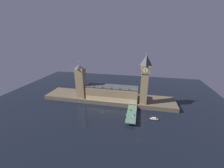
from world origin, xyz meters
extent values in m
plane|color=black|center=(0.00, 0.00, 0.00)|extent=(400.00, 400.00, 0.00)
cube|color=brown|center=(0.00, 39.00, 3.34)|extent=(220.00, 42.00, 6.68)
cube|color=#9E845B|center=(7.90, 31.79, 16.47)|extent=(83.10, 22.58, 19.58)
cube|color=beige|center=(7.90, 20.38, 10.20)|extent=(83.10, 0.20, 7.05)
cube|color=#42474C|center=(7.90, 31.79, 27.45)|extent=(83.10, 20.78, 2.40)
cone|color=#42474C|center=(-19.80, 22.19, 30.81)|extent=(2.40, 2.40, 4.31)
cone|color=#42474C|center=(-5.95, 22.19, 30.81)|extent=(2.40, 2.40, 4.31)
cone|color=#42474C|center=(7.90, 22.19, 30.81)|extent=(2.40, 2.40, 4.31)
cone|color=#42474C|center=(21.75, 22.19, 30.81)|extent=(2.40, 2.40, 4.31)
cone|color=#42474C|center=(35.60, 22.19, 30.81)|extent=(2.40, 2.40, 4.31)
cube|color=#9E845B|center=(58.11, 26.67, 30.88)|extent=(10.33, 10.33, 48.41)
cube|color=#9E845B|center=(58.11, 26.67, 60.59)|extent=(12.19, 12.19, 11.01)
cylinder|color=beige|center=(58.11, 20.44, 60.59)|extent=(7.25, 0.25, 7.25)
cylinder|color=beige|center=(58.11, 32.89, 60.59)|extent=(7.25, 0.25, 7.25)
cylinder|color=beige|center=(64.33, 26.67, 60.59)|extent=(0.25, 7.25, 7.25)
cylinder|color=beige|center=(51.88, 26.67, 60.59)|extent=(0.25, 7.25, 7.25)
cube|color=black|center=(58.11, 20.26, 61.13)|extent=(0.36, 0.10, 5.44)
pyramid|color=#42474C|center=(58.11, 26.67, 73.62)|extent=(12.19, 12.19, 15.05)
sphere|color=gold|center=(58.11, 26.67, 81.94)|extent=(1.60, 1.60, 1.60)
cube|color=#9E845B|center=(-43.97, 28.33, 31.47)|extent=(13.67, 13.67, 49.59)
pyramid|color=#42474C|center=(-43.97, 28.33, 59.28)|extent=(13.94, 13.94, 6.03)
cylinder|color=#99999E|center=(-43.97, 28.33, 65.30)|extent=(0.24, 0.24, 6.00)
cube|color=gold|center=(-42.87, 28.33, 67.40)|extent=(2.00, 0.08, 1.20)
cube|color=slate|center=(43.29, -5.00, 4.91)|extent=(12.81, 46.00, 1.40)
cube|color=brown|center=(43.29, -16.50, 2.11)|extent=(10.88, 3.20, 4.21)
cube|color=brown|center=(43.29, -5.00, 2.11)|extent=(10.88, 3.20, 4.21)
cube|color=brown|center=(43.29, 6.50, 2.11)|extent=(10.88, 3.20, 4.21)
cube|color=yellow|center=(40.48, 1.28, 6.22)|extent=(1.76, 4.77, 0.86)
cube|color=black|center=(40.48, 1.28, 6.87)|extent=(1.44, 2.15, 0.45)
cylinder|color=black|center=(39.64, 2.76, 5.93)|extent=(0.22, 0.64, 0.64)
cylinder|color=black|center=(41.31, 2.76, 5.93)|extent=(0.22, 0.64, 0.64)
cylinder|color=black|center=(39.64, -0.20, 5.93)|extent=(0.22, 0.64, 0.64)
cylinder|color=black|center=(41.31, -0.20, 5.93)|extent=(0.22, 0.64, 0.64)
cube|color=white|center=(46.11, -10.77, 6.17)|extent=(1.86, 4.66, 0.77)
cube|color=black|center=(46.11, -10.77, 6.79)|extent=(1.53, 2.10, 0.45)
cylinder|color=black|center=(47.00, -12.21, 5.93)|extent=(0.22, 0.64, 0.64)
cylinder|color=black|center=(45.23, -12.21, 5.93)|extent=(0.22, 0.64, 0.64)
cylinder|color=black|center=(47.00, -9.33, 5.93)|extent=(0.22, 0.64, 0.64)
cylinder|color=black|center=(45.23, -9.33, 5.93)|extent=(0.22, 0.64, 0.64)
cylinder|color=black|center=(48.93, -6.38, 6.01)|extent=(0.28, 0.28, 0.80)
cylinder|color=gray|center=(48.93, -6.38, 6.74)|extent=(0.38, 0.38, 0.67)
sphere|color=tan|center=(48.93, -6.38, 7.18)|extent=(0.22, 0.22, 0.22)
cylinder|color=black|center=(37.66, 4.99, 6.02)|extent=(0.28, 0.28, 0.81)
cylinder|color=navy|center=(37.66, 4.99, 6.76)|extent=(0.38, 0.38, 0.68)
sphere|color=tan|center=(37.66, 4.99, 7.21)|extent=(0.22, 0.22, 0.22)
cylinder|color=#2D3333|center=(37.26, -19.72, 5.86)|extent=(0.56, 0.56, 0.50)
cylinder|color=#2D3333|center=(37.26, -19.72, 8.75)|extent=(0.18, 0.18, 5.28)
sphere|color=#F9E5A3|center=(37.26, -19.72, 11.94)|extent=(0.60, 0.60, 0.60)
sphere|color=#F9E5A3|center=(36.81, -19.72, 11.59)|extent=(0.44, 0.44, 0.44)
sphere|color=#F9E5A3|center=(37.71, -19.72, 11.59)|extent=(0.44, 0.44, 0.44)
cylinder|color=#2D3333|center=(49.33, -5.00, 5.86)|extent=(0.56, 0.56, 0.50)
cylinder|color=#2D3333|center=(49.33, -5.00, 8.36)|extent=(0.18, 0.18, 4.50)
sphere|color=#F9E5A3|center=(49.33, -5.00, 11.16)|extent=(0.60, 0.60, 0.60)
sphere|color=#F9E5A3|center=(48.88, -5.00, 10.81)|extent=(0.44, 0.44, 0.44)
sphere|color=#F9E5A3|center=(49.78, -5.00, 10.81)|extent=(0.44, 0.44, 0.44)
ellipsoid|color=#28282D|center=(73.29, -6.24, 0.78)|extent=(11.96, 5.02, 1.57)
cube|color=tan|center=(73.29, -6.24, 1.49)|extent=(10.51, 4.04, 0.24)
cube|color=silver|center=(73.29, -6.24, 2.40)|extent=(5.40, 3.07, 1.57)
camera|label=1|loc=(51.18, -170.62, 106.52)|focal=22.00mm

